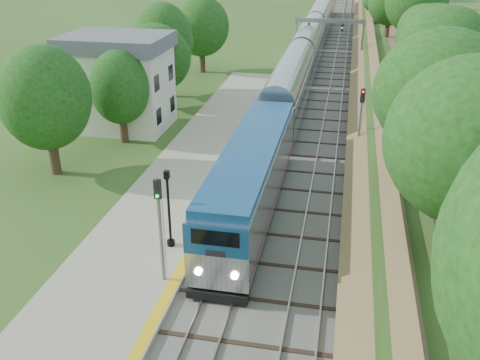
% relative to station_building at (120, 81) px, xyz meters
% --- Properties ---
extents(trackbed, '(9.50, 170.00, 0.28)m').
position_rel_station_building_xyz_m(trackbed, '(16.00, 30.00, -4.02)').
color(trackbed, '#4C4944').
rests_on(trackbed, ground).
extents(platform, '(6.40, 68.00, 0.38)m').
position_rel_station_building_xyz_m(platform, '(8.80, -14.00, -3.90)').
color(platform, gray).
rests_on(platform, ground).
extents(yellow_stripe, '(0.55, 68.00, 0.01)m').
position_rel_station_building_xyz_m(yellow_stripe, '(11.65, -14.00, -3.70)').
color(yellow_stripe, gold).
rests_on(yellow_stripe, platform).
extents(embankment, '(10.64, 170.00, 11.70)m').
position_rel_station_building_xyz_m(embankment, '(24.35, 30.00, -2.14)').
color(embankment, brown).
rests_on(embankment, ground).
extents(station_building, '(8.60, 6.60, 8.00)m').
position_rel_station_building_xyz_m(station_building, '(0.00, 0.00, 0.00)').
color(station_building, white).
rests_on(station_building, ground).
extents(signal_gantry, '(8.40, 0.38, 6.20)m').
position_rel_station_building_xyz_m(signal_gantry, '(16.47, 24.99, 0.73)').
color(signal_gantry, slate).
rests_on(signal_gantry, ground).
extents(trees_behind_platform, '(7.82, 53.32, 7.21)m').
position_rel_station_building_xyz_m(trees_behind_platform, '(2.83, -9.33, 0.44)').
color(trees_behind_platform, '#332316').
rests_on(trees_behind_platform, ground).
extents(train, '(2.98, 99.22, 4.38)m').
position_rel_station_building_xyz_m(train, '(14.00, 25.92, -1.83)').
color(train, black).
rests_on(train, trackbed).
extents(lamppost_far, '(0.43, 0.43, 4.37)m').
position_rel_station_building_xyz_m(lamppost_far, '(10.47, -18.59, -1.76)').
color(lamppost_far, black).
rests_on(lamppost_far, platform).
extents(signal_platform, '(0.32, 0.25, 5.43)m').
position_rel_station_building_xyz_m(signal_platform, '(11.10, -21.61, -0.37)').
color(signal_platform, slate).
rests_on(signal_platform, platform).
extents(signal_farside, '(0.32, 0.26, 5.87)m').
position_rel_station_building_xyz_m(signal_farside, '(20.20, -5.13, -0.38)').
color(signal_farside, slate).
rests_on(signal_farside, ground).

